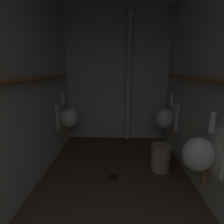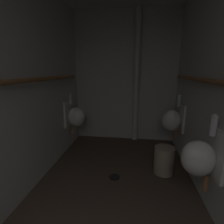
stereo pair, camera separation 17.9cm
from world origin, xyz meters
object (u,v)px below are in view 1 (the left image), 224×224
(urinal_right_mid, at_px, (200,153))
(floor_drain, at_px, (113,177))
(urinal_right_far, at_px, (166,118))
(waste_bin, at_px, (160,158))
(urinal_left_mid, at_px, (68,117))
(standpipe_back_wall, at_px, (129,78))

(urinal_right_mid, bearing_deg, floor_drain, 153.08)
(urinal_right_far, distance_m, waste_bin, 0.74)
(urinal_left_mid, height_order, waste_bin, urinal_left_mid)
(urinal_left_mid, xyz_separation_m, standpipe_back_wall, (1.03, 0.47, 0.62))
(urinal_left_mid, distance_m, waste_bin, 1.60)
(urinal_right_far, bearing_deg, standpipe_back_wall, 141.98)
(urinal_right_mid, bearing_deg, urinal_right_far, 90.00)
(urinal_left_mid, distance_m, standpipe_back_wall, 1.30)
(urinal_right_mid, xyz_separation_m, standpipe_back_wall, (-0.60, 1.68, 0.62))
(urinal_right_mid, height_order, urinal_right_far, same)
(urinal_right_mid, relative_size, floor_drain, 5.39)
(urinal_left_mid, distance_m, urinal_right_far, 1.64)
(floor_drain, relative_size, waste_bin, 0.38)
(urinal_right_mid, bearing_deg, standpipe_back_wall, 109.68)
(urinal_left_mid, xyz_separation_m, urinal_right_mid, (1.64, -1.21, 0.00))
(floor_drain, height_order, waste_bin, waste_bin)
(urinal_left_mid, distance_m, urinal_right_mid, 2.03)
(urinal_right_mid, xyz_separation_m, floor_drain, (-0.85, 0.43, -0.59))
(urinal_right_mid, height_order, floor_drain, urinal_right_mid)
(urinal_left_mid, relative_size, urinal_right_far, 1.00)
(floor_drain, bearing_deg, urinal_left_mid, 135.38)
(urinal_left_mid, relative_size, standpipe_back_wall, 0.32)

